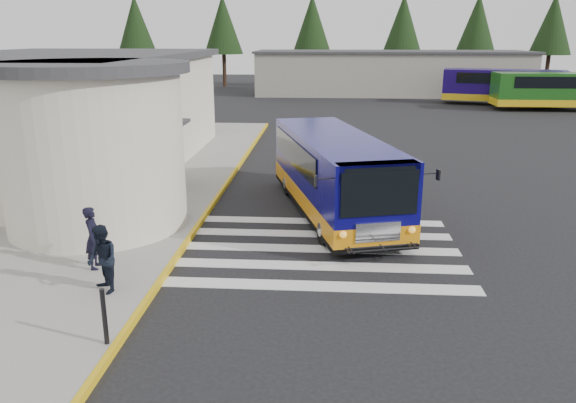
# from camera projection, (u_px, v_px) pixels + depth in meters

# --- Properties ---
(ground) EXTENTS (140.00, 140.00, 0.00)m
(ground) POSITION_uv_depth(u_px,v_px,m) (331.00, 239.00, 16.23)
(ground) COLOR black
(ground) RESTS_ON ground
(sidewalk) EXTENTS (10.00, 34.00, 0.15)m
(sidewalk) POSITION_uv_depth(u_px,v_px,m) (85.00, 194.00, 20.62)
(sidewalk) COLOR gray
(sidewalk) RESTS_ON ground
(curb_strip) EXTENTS (0.12, 34.00, 0.16)m
(curb_strip) POSITION_uv_depth(u_px,v_px,m) (218.00, 196.00, 20.29)
(curb_strip) COLOR gold
(curb_strip) RESTS_ON ground
(station_building) EXTENTS (12.70, 18.70, 4.80)m
(station_building) POSITION_uv_depth(u_px,v_px,m) (65.00, 115.00, 22.81)
(station_building) COLOR beige
(station_building) RESTS_ON ground
(crosswalk) EXTENTS (8.00, 5.35, 0.01)m
(crosswalk) POSITION_uv_depth(u_px,v_px,m) (313.00, 249.00, 15.49)
(crosswalk) COLOR silver
(crosswalk) RESTS_ON ground
(depot_building) EXTENTS (26.40, 8.40, 4.20)m
(depot_building) POSITION_uv_depth(u_px,v_px,m) (390.00, 73.00, 55.39)
(depot_building) COLOR gray
(depot_building) RESTS_ON ground
(tree_line) EXTENTS (58.40, 4.40, 10.00)m
(tree_line) POSITION_uv_depth(u_px,v_px,m) (387.00, 25.00, 61.70)
(tree_line) COLOR black
(tree_line) RESTS_ON ground
(transit_bus) EXTENTS (4.93, 9.37, 2.57)m
(transit_bus) POSITION_uv_depth(u_px,v_px,m) (334.00, 177.00, 18.29)
(transit_bus) COLOR #0B075B
(transit_bus) RESTS_ON ground
(pedestrian_a) EXTENTS (0.45, 0.61, 1.57)m
(pedestrian_a) POSITION_uv_depth(u_px,v_px,m) (93.00, 238.00, 13.65)
(pedestrian_a) COLOR black
(pedestrian_a) RESTS_ON sidewalk
(pedestrian_b) EXTENTS (0.94, 0.95, 1.55)m
(pedestrian_b) POSITION_uv_depth(u_px,v_px,m) (102.00, 259.00, 12.36)
(pedestrian_b) COLOR black
(pedestrian_b) RESTS_ON sidewalk
(bollard) EXTENTS (0.09, 0.09, 1.11)m
(bollard) POSITION_uv_depth(u_px,v_px,m) (104.00, 317.00, 10.30)
(bollard) COLOR black
(bollard) RESTS_ON sidewalk
(far_bus_a) EXTENTS (10.10, 5.17, 2.51)m
(far_bus_a) POSITION_uv_depth(u_px,v_px,m) (503.00, 85.00, 46.97)
(far_bus_a) COLOR #170651
(far_bus_a) RESTS_ON ground
(far_bus_b) EXTENTS (9.65, 2.75, 2.49)m
(far_bus_b) POSITION_uv_depth(u_px,v_px,m) (558.00, 89.00, 43.54)
(far_bus_b) COLOR #195115
(far_bus_b) RESTS_ON ground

